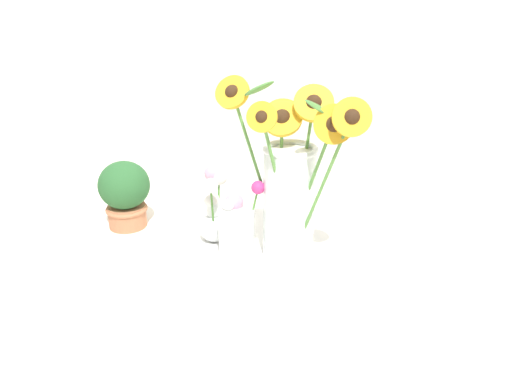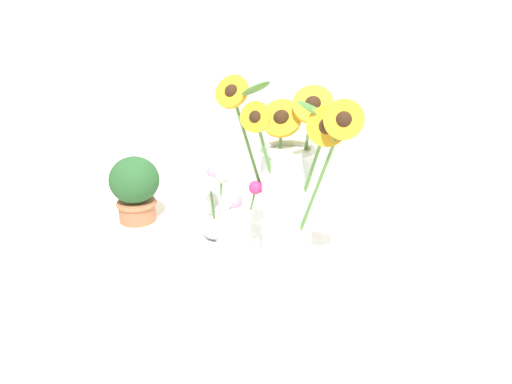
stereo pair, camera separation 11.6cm
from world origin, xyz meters
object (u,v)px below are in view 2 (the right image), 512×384
object	(u,v)px
vase_small_center	(235,228)
potted_plant	(135,187)
serving_tray	(256,249)
vase_bulb_right	(216,207)
mason_jar_sunflowers	(288,188)

from	to	relation	value
vase_small_center	potted_plant	xyz separation A→B (m)	(-0.34, 0.15, 0.00)
serving_tray	vase_bulb_right	bearing A→B (deg)	175.40
serving_tray	vase_small_center	xyz separation A→B (m)	(-0.03, -0.06, 0.08)
mason_jar_sunflowers	serving_tray	bearing A→B (deg)	156.96
vase_small_center	potted_plant	world-z (taller)	vase_small_center
serving_tray	vase_small_center	bearing A→B (deg)	-121.92
mason_jar_sunflowers	vase_bulb_right	bearing A→B (deg)	166.94
vase_small_center	vase_bulb_right	distance (m)	0.10
vase_bulb_right	mason_jar_sunflowers	bearing A→B (deg)	-13.06
vase_bulb_right	potted_plant	bearing A→B (deg)	162.85
mason_jar_sunflowers	vase_small_center	bearing A→B (deg)	-169.95
serving_tray	vase_bulb_right	size ratio (longest dim) A/B	2.31
serving_tray	vase_small_center	size ratio (longest dim) A/B	2.32
vase_small_center	potted_plant	distance (m)	0.37
mason_jar_sunflowers	vase_small_center	size ratio (longest dim) A/B	2.27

